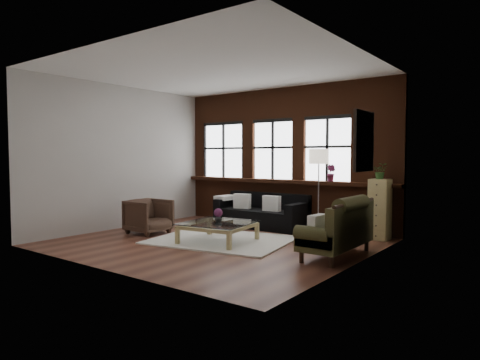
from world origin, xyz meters
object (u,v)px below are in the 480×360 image
Objects in this scene: armchair at (149,216)px; coffee_table at (218,233)px; floor_lamp at (319,188)px; dark_sofa at (261,210)px; vintage_settee at (336,229)px; vase at (218,218)px; drawer_chest at (380,209)px.

coffee_table is at bearing -86.50° from armchair.
floor_lamp reaches higher than coffee_table.
armchair is 0.66× the size of coffee_table.
vintage_settee is (2.58, -1.64, 0.06)m from dark_sofa.
vintage_settee is 2.24m from vase.
drawer_chest is at bearing 42.75° from coffee_table.
vintage_settee is 0.86× the size of floor_lamp.
dark_sofa reaches higher than armchair.
floor_lamp is (-1.23, -0.17, 0.37)m from drawer_chest.
dark_sofa is 1.55m from floor_lamp.
drawer_chest is 1.29m from floor_lamp.
drawer_chest is at bearing 87.40° from vintage_settee.
floor_lamp is (1.44, 0.01, 0.57)m from dark_sofa.
drawer_chest reaches higher than dark_sofa.
coffee_table is at bearing -137.25° from drawer_chest.
vintage_settee is at bearing 7.83° from vase.
coffee_table is (-2.22, -0.31, -0.25)m from vintage_settee.
armchair reaches higher than vase.
coffee_table is 8.40× the size of vase.
dark_sofa is 2.52m from armchair.
dark_sofa is 1.99m from coffee_table.
armchair is at bearing -176.08° from coffee_table.
armchair is 1.80m from vase.
vintage_settee is 4.04m from armchair.
vase is at bearing 26.57° from coffee_table.
dark_sofa is 1.81× the size of drawer_chest.
dark_sofa is 1.29× the size of vintage_settee.
vintage_settee is 1.83m from drawer_chest.
armchair reaches higher than coffee_table.
dark_sofa is at bearing -35.11° from armchair.
armchair is 0.67× the size of drawer_chest.
vase is (0.36, -1.95, 0.08)m from dark_sofa.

